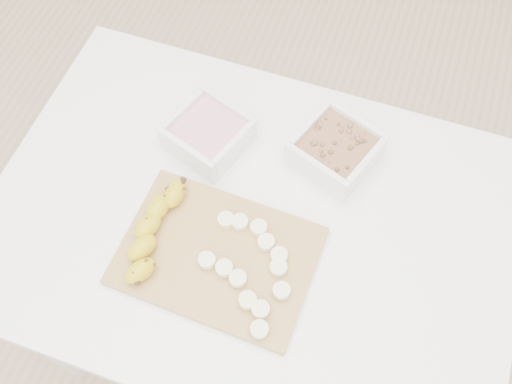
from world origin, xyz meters
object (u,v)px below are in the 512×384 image
(table, at_px, (251,240))
(bowl_granola, at_px, (336,150))
(bowl_yogurt, at_px, (209,134))
(banana, at_px, (153,232))
(cutting_board, at_px, (218,256))

(table, height_order, bowl_granola, bowl_granola)
(bowl_yogurt, height_order, banana, bowl_yogurt)
(bowl_granola, distance_m, banana, 0.38)
(table, relative_size, bowl_yogurt, 5.63)
(bowl_granola, distance_m, cutting_board, 0.31)
(cutting_board, bearing_deg, bowl_granola, 62.38)
(bowl_granola, bearing_deg, cutting_board, -117.62)
(bowl_yogurt, bearing_deg, cutting_board, -65.08)
(bowl_yogurt, xyz_separation_m, cutting_board, (0.11, -0.23, -0.03))
(cutting_board, bearing_deg, bowl_yogurt, 114.92)
(bowl_granola, bearing_deg, bowl_yogurt, -169.47)
(bowl_yogurt, height_order, cutting_board, bowl_yogurt)
(bowl_yogurt, relative_size, bowl_granola, 0.96)
(table, relative_size, banana, 4.76)
(table, height_order, banana, banana)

